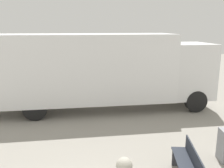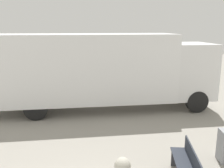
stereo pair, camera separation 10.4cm
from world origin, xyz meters
name	(u,v)px [view 1 (the left image)]	position (x,y,z in m)	size (l,w,h in m)	color
delivery_truck	(104,69)	(0.41, 7.14, 1.83)	(9.62, 3.66, 3.31)	white
park_bench	(190,167)	(2.61, 1.57, 0.50)	(0.50, 1.91, 0.86)	#282D38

